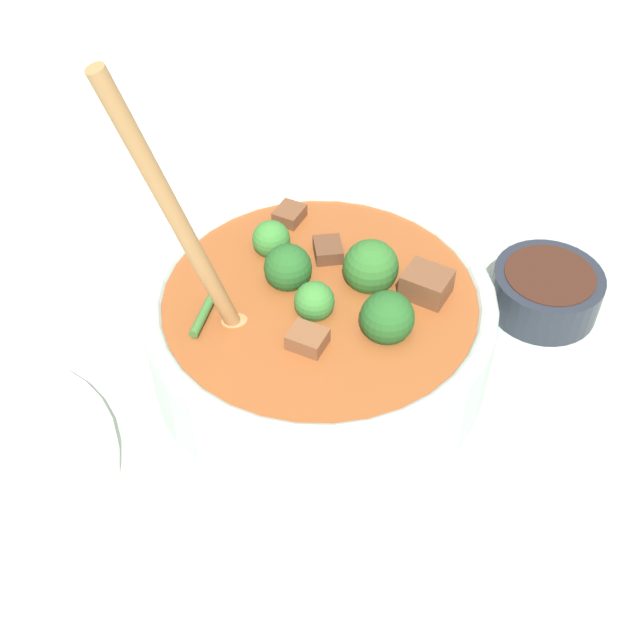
% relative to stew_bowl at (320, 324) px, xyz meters
% --- Properties ---
extents(ground_plane, '(4.00, 4.00, 0.00)m').
position_rel_stew_bowl_xyz_m(ground_plane, '(0.00, 0.00, -0.05)').
color(ground_plane, '#ADBCAD').
extents(stew_bowl, '(0.27, 0.27, 0.30)m').
position_rel_stew_bowl_xyz_m(stew_bowl, '(0.00, 0.00, 0.00)').
color(stew_bowl, '#B2C6BC').
rests_on(stew_bowl, ground_plane).
extents(condiment_bowl, '(0.10, 0.10, 0.04)m').
position_rel_stew_bowl_xyz_m(condiment_bowl, '(-0.21, -0.01, -0.03)').
color(condiment_bowl, '#232833').
rests_on(condiment_bowl, ground_plane).
extents(empty_plate, '(0.23, 0.23, 0.02)m').
position_rel_stew_bowl_xyz_m(empty_plate, '(0.20, -0.19, -0.04)').
color(empty_plate, white).
rests_on(empty_plate, ground_plane).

